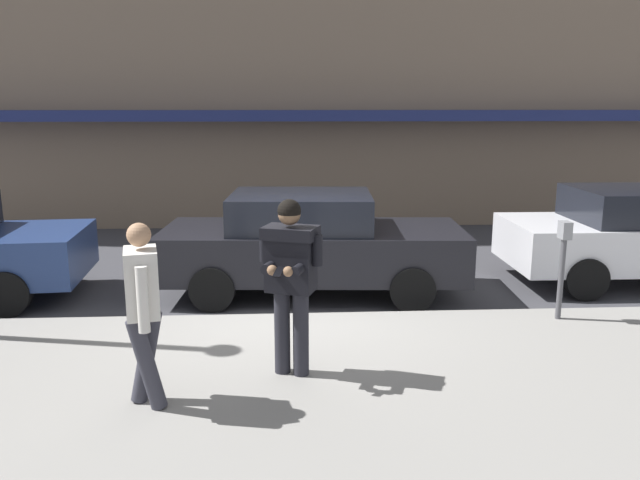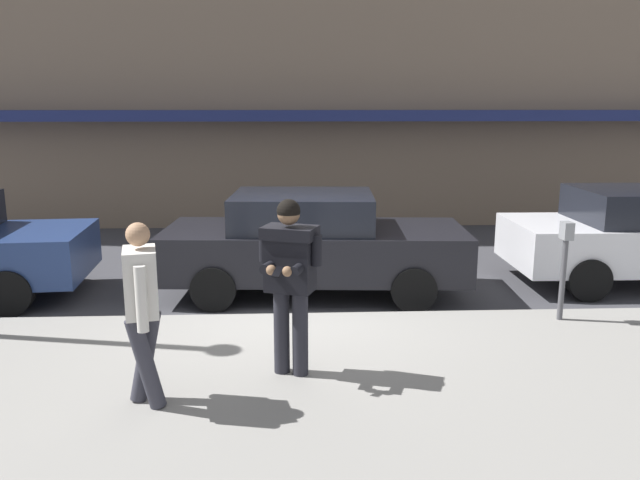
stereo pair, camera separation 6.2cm
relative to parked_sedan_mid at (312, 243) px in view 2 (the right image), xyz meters
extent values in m
plane|color=#3D3D42|center=(-0.31, -1.16, -0.79)|extent=(80.00, 80.00, 0.00)
cube|color=gray|center=(0.69, -4.01, -0.72)|extent=(32.00, 5.30, 0.14)
cube|color=silver|center=(0.69, -1.11, -0.79)|extent=(28.00, 0.12, 0.01)
cube|color=navy|center=(0.69, 4.99, 1.81)|extent=(26.60, 0.70, 0.24)
cylinder|color=black|center=(-4.31, 0.88, -0.47)|extent=(0.65, 0.27, 0.64)
cylinder|color=black|center=(-4.18, -0.83, -0.47)|extent=(0.65, 0.27, 0.64)
cube|color=black|center=(0.04, 0.00, -0.12)|extent=(4.60, 2.09, 0.70)
cube|color=black|center=(-0.14, 0.01, 0.49)|extent=(2.17, 1.76, 0.52)
cylinder|color=black|center=(1.48, 0.77, -0.47)|extent=(0.65, 0.26, 0.64)
cylinder|color=black|center=(1.38, -0.94, -0.47)|extent=(0.65, 0.26, 0.64)
cylinder|color=black|center=(-1.30, 0.94, -0.47)|extent=(0.65, 0.26, 0.64)
cylinder|color=black|center=(-1.40, -0.77, -0.47)|extent=(0.65, 0.26, 0.64)
cylinder|color=black|center=(4.07, 1.14, -0.47)|extent=(0.64, 0.23, 0.64)
cylinder|color=black|center=(4.05, -0.57, -0.47)|extent=(0.64, 0.23, 0.64)
cylinder|color=#23232B|center=(-0.23, -3.27, -0.21)|extent=(0.16, 0.16, 0.88)
cylinder|color=#23232B|center=(-0.42, -3.20, -0.21)|extent=(0.16, 0.16, 0.88)
cube|color=black|center=(-0.33, -3.23, 0.55)|extent=(0.54, 0.44, 0.64)
cube|color=black|center=(-0.33, -3.23, 0.82)|extent=(0.61, 0.50, 0.12)
cylinder|color=black|center=(-0.07, -3.32, 0.66)|extent=(0.11, 0.11, 0.30)
cylinder|color=black|center=(-0.24, -3.43, 0.51)|extent=(0.20, 0.32, 0.10)
sphere|color=#8C6647|center=(-0.35, -3.54, 0.51)|extent=(0.10, 0.10, 0.10)
cylinder|color=black|center=(-0.58, -3.14, 0.66)|extent=(0.11, 0.11, 0.30)
cylinder|color=black|center=(-0.52, -3.33, 0.51)|extent=(0.20, 0.32, 0.10)
sphere|color=#8C6647|center=(-0.51, -3.49, 0.51)|extent=(0.10, 0.10, 0.10)
cube|color=black|center=(-0.44, -3.55, 0.51)|extent=(0.12, 0.16, 0.07)
sphere|color=#8C6647|center=(-0.34, -3.26, 1.01)|extent=(0.22, 0.22, 0.22)
sphere|color=black|center=(-0.34, -3.26, 1.04)|extent=(0.23, 0.23, 0.23)
cylinder|color=#33333D|center=(-1.67, -3.75, -0.22)|extent=(0.35, 0.22, 0.87)
cylinder|color=#33333D|center=(-1.62, -3.93, -0.22)|extent=(0.35, 0.22, 0.87)
cube|color=silver|center=(-1.65, -3.84, 0.51)|extent=(0.37, 0.47, 0.60)
cylinder|color=silver|center=(-1.70, -3.60, 0.43)|extent=(0.10, 0.10, 0.58)
cylinder|color=silver|center=(-1.59, -4.08, 0.43)|extent=(0.10, 0.10, 0.58)
sphere|color=tan|center=(-1.65, -3.84, 0.94)|extent=(0.21, 0.21, 0.21)
cylinder|color=#4C4C51|center=(3.11, -1.76, -0.13)|extent=(0.07, 0.07, 1.05)
cube|color=gray|center=(3.11, -1.76, 0.51)|extent=(0.12, 0.18, 0.22)
camera|label=1|loc=(-0.38, -9.20, 2.04)|focal=35.00mm
camera|label=2|loc=(-0.32, -9.20, 2.04)|focal=35.00mm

